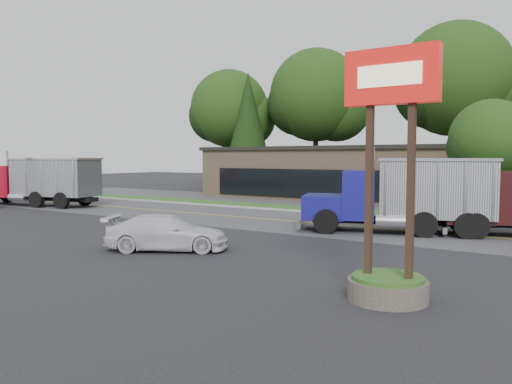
% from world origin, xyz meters
% --- Properties ---
extents(ground, '(140.00, 140.00, 0.00)m').
position_xyz_m(ground, '(0.00, 0.00, 0.00)').
color(ground, '#2C2C31').
rests_on(ground, ground).
extents(road, '(60.00, 8.00, 0.02)m').
position_xyz_m(road, '(0.00, 9.00, 0.00)').
color(road, '#535357').
rests_on(road, ground).
extents(center_line, '(60.00, 0.12, 0.01)m').
position_xyz_m(center_line, '(0.00, 9.00, 0.00)').
color(center_line, gold).
rests_on(center_line, ground).
extents(curb, '(60.00, 0.30, 0.12)m').
position_xyz_m(curb, '(0.00, 13.20, 0.00)').
color(curb, '#9E9E99').
rests_on(curb, ground).
extents(grass_verge, '(60.00, 3.40, 0.03)m').
position_xyz_m(grass_verge, '(0.00, 15.00, 0.00)').
color(grass_verge, '#335F20').
rests_on(grass_verge, ground).
extents(far_parking, '(60.00, 7.00, 0.02)m').
position_xyz_m(far_parking, '(0.00, 20.00, 0.00)').
color(far_parking, '#535357').
rests_on(far_parking, ground).
extents(strip_mall, '(32.00, 12.00, 4.00)m').
position_xyz_m(strip_mall, '(2.00, 26.00, 2.00)').
color(strip_mall, '#A07F62').
rests_on(strip_mall, ground).
extents(bilo_sign, '(2.20, 1.90, 5.95)m').
position_xyz_m(bilo_sign, '(10.50, -2.50, 2.02)').
color(bilo_sign, '#6B6054').
rests_on(bilo_sign, ground).
extents(tree_far_a, '(9.37, 8.82, 13.36)m').
position_xyz_m(tree_far_a, '(-19.86, 32.11, 8.53)').
color(tree_far_a, '#382619').
rests_on(tree_far_a, ground).
extents(tree_far_b, '(10.44, 9.83, 14.90)m').
position_xyz_m(tree_far_b, '(-9.84, 34.13, 9.51)').
color(tree_far_b, '#382619').
rests_on(tree_far_b, ground).
extents(tree_far_c, '(10.94, 10.30, 15.61)m').
position_xyz_m(tree_far_c, '(4.17, 34.13, 9.96)').
color(tree_far_c, '#382619').
rests_on(tree_far_c, ground).
extents(evergreen_left, '(5.46, 5.46, 12.42)m').
position_xyz_m(evergreen_left, '(-16.00, 30.00, 6.83)').
color(evergreen_left, '#382619').
rests_on(evergreen_left, ground).
extents(tree_verge, '(4.55, 4.29, 6.50)m').
position_xyz_m(tree_verge, '(10.07, 15.05, 4.13)').
color(tree_verge, '#382619').
rests_on(tree_verge, ground).
extents(dump_truck_red, '(10.31, 4.74, 3.36)m').
position_xyz_m(dump_truck_red, '(-17.54, 6.57, 1.81)').
color(dump_truck_red, black).
rests_on(dump_truck_red, ground).
extents(dump_truck_blue, '(8.60, 5.14, 3.36)m').
position_xyz_m(dump_truck_blue, '(7.67, 8.32, 1.81)').
color(dump_truck_blue, black).
rests_on(dump_truck_blue, ground).
extents(rally_car, '(4.77, 3.91, 1.30)m').
position_xyz_m(rally_car, '(1.56, -0.68, 0.65)').
color(rally_car, silver).
rests_on(rally_car, ground).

